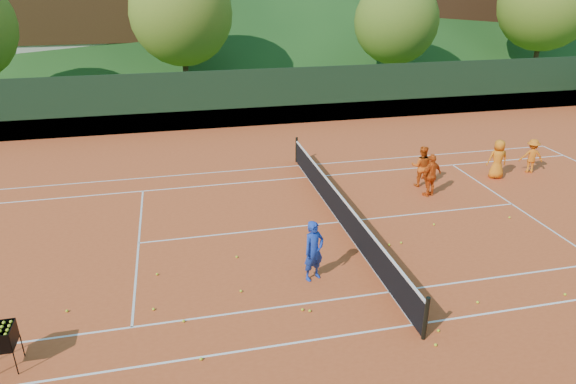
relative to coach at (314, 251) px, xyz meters
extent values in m
plane|color=#294E18|center=(1.75, 3.05, -0.86)|extent=(400.00, 400.00, 0.00)
cube|color=#C2481F|center=(1.75, 3.05, -0.85)|extent=(40.00, 24.00, 0.02)
imported|color=#1B3BB0|center=(0.00, 0.00, 0.00)|extent=(0.72, 0.61, 1.68)
imported|color=#E05913|center=(5.72, 5.36, -0.05)|extent=(0.95, 0.87, 1.59)
imported|color=#DF5413|center=(5.63, 4.40, -0.04)|extent=(1.02, 0.68, 1.60)
imported|color=orange|center=(9.03, 5.45, -0.05)|extent=(0.85, 0.63, 1.57)
imported|color=orange|center=(10.75, 5.68, -0.14)|extent=(1.03, 0.80, 1.40)
sphere|color=#CDEC27|center=(1.80, -0.38, -0.81)|extent=(0.07, 0.07, 0.07)
sphere|color=#CDEC27|center=(-4.09, 1.08, -0.81)|extent=(0.07, 0.07, 0.07)
sphere|color=#CDEC27|center=(1.90, -3.23, -0.81)|extent=(0.07, 0.07, 0.07)
sphere|color=#CDEC27|center=(-4.17, -0.51, -0.81)|extent=(0.07, 0.07, 0.07)
sphere|color=#CDEC27|center=(3.10, 1.24, -0.81)|extent=(0.07, 0.07, 0.07)
sphere|color=#CDEC27|center=(-1.86, 1.51, -0.81)|extent=(0.07, 0.07, 0.07)
sphere|color=#CDEC27|center=(-3.16, -2.53, -0.81)|extent=(0.07, 0.07, 0.07)
sphere|color=#CDEC27|center=(-1.99, -0.22, -0.81)|extent=(0.07, 0.07, 0.07)
sphere|color=#CDEC27|center=(6.03, -2.21, -0.81)|extent=(0.07, 0.07, 0.07)
sphere|color=#CDEC27|center=(2.19, -2.80, -0.81)|extent=(0.07, 0.07, 0.07)
sphere|color=#CDEC27|center=(-6.21, -0.12, -0.81)|extent=(0.07, 0.07, 0.07)
sphere|color=#CDEC27|center=(3.67, -2.01, -0.81)|extent=(0.07, 0.07, 0.07)
sphere|color=#CDEC27|center=(2.70, 1.20, -0.81)|extent=(0.07, 0.07, 0.07)
sphere|color=#CDEC27|center=(-0.48, -1.42, -0.81)|extent=(0.07, 0.07, 0.07)
sphere|color=#CDEC27|center=(7.36, 2.05, -0.81)|extent=(0.07, 0.07, 0.07)
sphere|color=#CDEC27|center=(-0.64, -1.34, -0.81)|extent=(0.07, 0.07, 0.07)
sphere|color=#CDEC27|center=(-3.47, -1.14, -0.81)|extent=(0.07, 0.07, 0.07)
sphere|color=#CDEC27|center=(1.78, -2.34, -0.81)|extent=(0.07, 0.07, 0.07)
sphere|color=#CDEC27|center=(4.66, 2.14, -0.81)|extent=(0.07, 0.07, 0.07)
cube|color=white|center=(1.75, -2.44, -0.84)|extent=(23.77, 0.06, 0.00)
cube|color=silver|center=(1.75, 8.53, -0.84)|extent=(23.77, 0.06, 0.00)
cube|color=white|center=(1.75, -1.07, -0.84)|extent=(23.77, 0.06, 0.00)
cube|color=white|center=(1.75, 7.16, -0.84)|extent=(23.77, 0.06, 0.00)
cube|color=silver|center=(-4.65, 3.05, -0.84)|extent=(0.06, 8.23, 0.00)
cube|color=silver|center=(8.15, 3.05, -0.84)|extent=(0.06, 8.23, 0.00)
cube|color=white|center=(1.75, 3.05, -0.84)|extent=(12.80, 0.06, 0.00)
cube|color=white|center=(1.75, 3.05, -0.84)|extent=(0.06, 10.97, 0.00)
cube|color=black|center=(1.75, 3.05, -0.39)|extent=(0.03, 11.97, 0.90)
cube|color=white|center=(1.75, 3.05, 0.08)|extent=(0.05, 11.97, 0.06)
cylinder|color=black|center=(1.75, -2.94, -0.29)|extent=(0.10, 0.10, 1.10)
cylinder|color=black|center=(1.75, 9.03, -0.29)|extent=(0.10, 0.10, 1.10)
cube|color=black|center=(1.75, 15.05, 0.66)|extent=(40.00, 0.05, 3.00)
cube|color=#195925|center=(1.75, 15.05, -0.34)|extent=(40.40, 0.05, 1.00)
cylinder|color=black|center=(-6.84, -2.11, -0.57)|extent=(0.02, 0.02, 0.55)
cylinder|color=black|center=(-6.84, -1.56, -0.57)|extent=(0.02, 0.02, 0.55)
cube|color=black|center=(-7.11, -1.84, -0.29)|extent=(0.55, 0.55, 0.02)
cube|color=black|center=(-7.11, -1.56, -0.07)|extent=(0.55, 0.02, 0.45)
cube|color=black|center=(-6.84, -1.84, -0.07)|extent=(0.02, 0.55, 0.45)
sphere|color=#CCE526|center=(-7.04, -1.91, 0.13)|extent=(0.07, 0.07, 0.07)
sphere|color=#CCE526|center=(-7.04, -1.77, 0.13)|extent=(0.07, 0.07, 0.07)
sphere|color=#CCE526|center=(-7.04, -1.63, 0.13)|extent=(0.07, 0.07, 0.07)
sphere|color=#CCE526|center=(-6.91, -2.04, 0.13)|extent=(0.07, 0.07, 0.07)
sphere|color=#CCE526|center=(-6.91, -1.91, 0.13)|extent=(0.07, 0.07, 0.07)
sphere|color=#CCE526|center=(-6.91, -1.77, 0.13)|extent=(0.07, 0.07, 0.07)
sphere|color=#CCE526|center=(-6.91, -1.63, 0.13)|extent=(0.07, 0.07, 0.07)
cube|color=beige|center=(-8.25, 33.05, 0.58)|extent=(12.00, 9.00, 2.88)
cube|color=#38200F|center=(-8.25, 33.05, 4.26)|extent=(12.24, 9.18, 4.48)
cube|color=beige|center=(7.75, 37.05, 0.40)|extent=(11.00, 8.00, 2.52)
cube|color=#38210F|center=(7.75, 37.05, 3.62)|extent=(11.22, 8.16, 3.92)
cube|color=beige|center=(21.75, 33.05, 0.49)|extent=(10.00, 8.00, 2.70)
cube|color=#391C0F|center=(21.75, 33.05, 3.94)|extent=(10.20, 8.16, 4.20)
cylinder|color=#3B2717|center=(-2.25, 23.05, 0.58)|extent=(0.36, 0.36, 2.88)
sphere|color=#50761F|center=(-2.25, 23.05, 4.34)|extent=(6.40, 6.40, 6.40)
cylinder|color=#3C2618|center=(11.75, 22.05, 0.40)|extent=(0.36, 0.36, 2.52)
sphere|color=#436F1D|center=(11.75, 22.05, 3.69)|extent=(5.60, 5.60, 5.60)
cylinder|color=#3C2718|center=(23.75, 23.05, 0.67)|extent=(0.36, 0.36, 3.06)
sphere|color=#4F761F|center=(23.75, 23.05, 4.66)|extent=(6.80, 6.80, 6.80)
camera|label=1|loc=(-3.28, -11.30, 6.73)|focal=32.00mm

